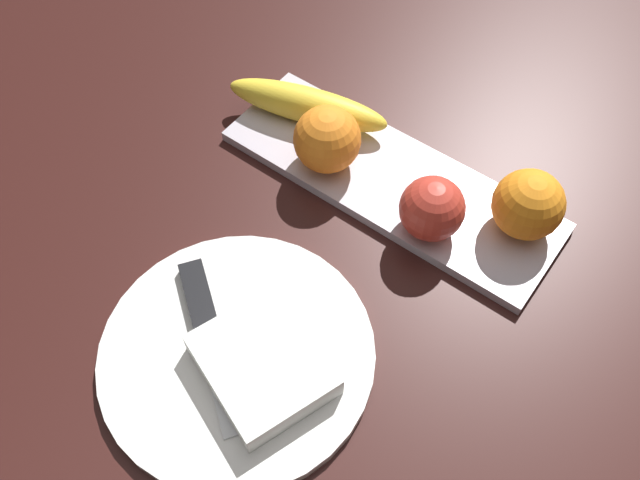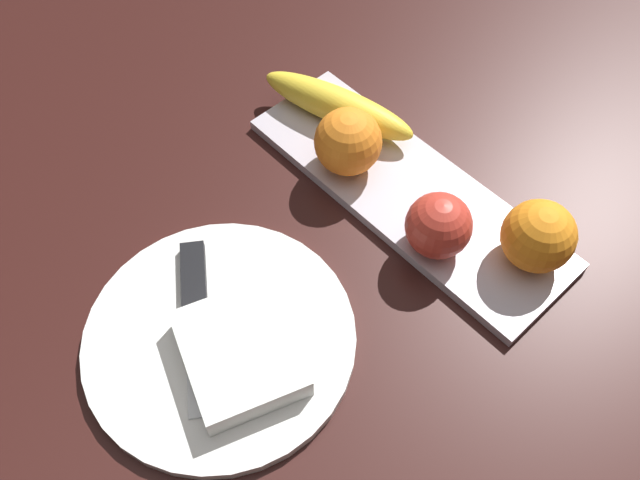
% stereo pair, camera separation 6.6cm
% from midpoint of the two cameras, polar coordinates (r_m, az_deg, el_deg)
% --- Properties ---
extents(ground_plane, '(2.40, 2.40, 0.00)m').
position_cam_midpoint_polar(ground_plane, '(0.76, 6.33, 5.17)').
color(ground_plane, black).
extents(fruit_tray, '(0.38, 0.13, 0.01)m').
position_cam_midpoint_polar(fruit_tray, '(0.75, 9.87, 3.93)').
color(fruit_tray, '#BEB5C2').
rests_on(fruit_tray, ground_plane).
extents(apple, '(0.07, 0.07, 0.07)m').
position_cam_midpoint_polar(apple, '(0.68, 12.77, 1.00)').
color(apple, red).
rests_on(apple, fruit_tray).
extents(banana, '(0.20, 0.10, 0.04)m').
position_cam_midpoint_polar(banana, '(0.79, 3.92, 11.18)').
color(banana, yellow).
rests_on(banana, fruit_tray).
extents(orange_near_apple, '(0.07, 0.07, 0.07)m').
position_cam_midpoint_polar(orange_near_apple, '(0.73, 5.00, 8.12)').
color(orange_near_apple, orange).
rests_on(orange_near_apple, fruit_tray).
extents(orange_near_banana, '(0.07, 0.07, 0.07)m').
position_cam_midpoint_polar(orange_near_banana, '(0.70, 20.64, 0.11)').
color(orange_near_banana, orange).
rests_on(orange_near_banana, fruit_tray).
extents(dinner_plate, '(0.26, 0.26, 0.01)m').
position_cam_midpoint_polar(dinner_plate, '(0.65, -5.60, -8.54)').
color(dinner_plate, white).
rests_on(dinner_plate, ground_plane).
extents(folded_napkin, '(0.14, 0.13, 0.03)m').
position_cam_midpoint_polar(folded_napkin, '(0.62, -3.80, -9.78)').
color(folded_napkin, white).
rests_on(folded_napkin, dinner_plate).
extents(knife, '(0.16, 0.12, 0.01)m').
position_cam_midpoint_polar(knife, '(0.66, -7.80, -5.05)').
color(knife, silver).
rests_on(knife, dinner_plate).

